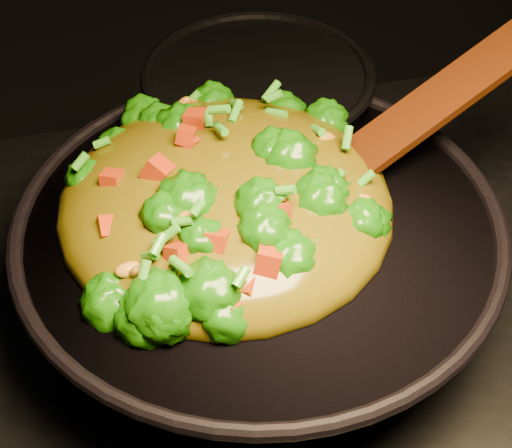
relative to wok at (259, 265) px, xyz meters
name	(u,v)px	position (x,y,z in m)	size (l,w,h in m)	color
wok	(259,265)	(0.00, 0.00, 0.00)	(0.43, 0.43, 0.12)	black
stir_fry	(224,165)	(-0.03, 0.02, 0.11)	(0.31, 0.31, 0.11)	#1A6307
spatula	(420,114)	(0.17, 0.05, 0.11)	(0.32, 0.05, 0.01)	#331406
back_pot	(258,120)	(0.05, 0.21, 0.01)	(0.25, 0.25, 0.14)	black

